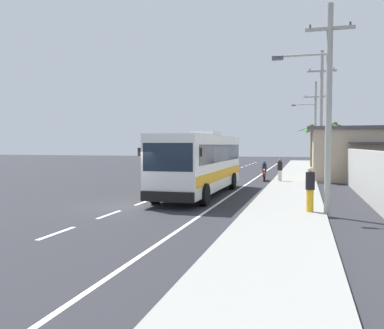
# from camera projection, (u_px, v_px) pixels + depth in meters

# --- Properties ---
(ground_plane) EXTENTS (160.00, 160.00, 0.00)m
(ground_plane) POSITION_uv_depth(u_px,v_px,m) (131.00, 207.00, 18.34)
(ground_plane) COLOR #28282D
(sidewalk_kerb) EXTENTS (3.20, 90.00, 0.14)m
(sidewalk_kerb) POSITION_uv_depth(u_px,v_px,m) (292.00, 187.00, 26.14)
(sidewalk_kerb) COLOR gray
(sidewalk_kerb) RESTS_ON ground
(lane_markings) EXTENTS (3.74, 71.00, 0.01)m
(lane_markings) POSITION_uv_depth(u_px,v_px,m) (233.00, 181.00, 31.82)
(lane_markings) COLOR white
(lane_markings) RESTS_ON ground
(boundary_wall) EXTENTS (0.24, 60.00, 2.54)m
(boundary_wall) POSITION_uv_depth(u_px,v_px,m) (349.00, 166.00, 28.91)
(boundary_wall) COLOR #B2B2AD
(boundary_wall) RESTS_ON ground
(coach_bus_foreground) EXTENTS (2.93, 11.35, 3.58)m
(coach_bus_foreground) POSITION_uv_depth(u_px,v_px,m) (201.00, 162.00, 22.70)
(coach_bus_foreground) COLOR silver
(coach_bus_foreground) RESTS_ON ground
(motorcycle_beside_bus) EXTENTS (0.56, 1.96, 1.58)m
(motorcycle_beside_bus) POSITION_uv_depth(u_px,v_px,m) (264.00, 173.00, 31.64)
(motorcycle_beside_bus) COLOR black
(motorcycle_beside_bus) RESTS_ON ground
(pedestrian_near_kerb) EXTENTS (0.36, 0.36, 1.79)m
(pedestrian_near_kerb) POSITION_uv_depth(u_px,v_px,m) (310.00, 188.00, 16.17)
(pedestrian_near_kerb) COLOR gold
(pedestrian_near_kerb) RESTS_ON sidewalk_kerb
(pedestrian_midwalk) EXTENTS (0.36, 0.36, 1.63)m
(pedestrian_midwalk) POSITION_uv_depth(u_px,v_px,m) (280.00, 169.00, 29.88)
(pedestrian_midwalk) COLOR beige
(pedestrian_midwalk) RESTS_ON sidewalk_kerb
(utility_pole_nearest) EXTENTS (3.08, 0.24, 8.20)m
(utility_pole_nearest) POSITION_uv_depth(u_px,v_px,m) (326.00, 104.00, 15.69)
(utility_pole_nearest) COLOR #9E9E99
(utility_pole_nearest) RESTS_ON ground
(utility_pole_mid) EXTENTS (2.10, 0.24, 9.73)m
(utility_pole_mid) POSITION_uv_depth(u_px,v_px,m) (321.00, 114.00, 30.01)
(utility_pole_mid) COLOR #9E9E99
(utility_pole_mid) RESTS_ON ground
(utility_pole_far) EXTENTS (3.81, 0.24, 9.72)m
(utility_pole_far) POSITION_uv_depth(u_px,v_px,m) (314.00, 123.00, 44.49)
(utility_pole_far) COLOR #9E9E99
(utility_pole_far) RESTS_ON ground
(palm_nearest) EXTENTS (3.04, 3.06, 5.23)m
(palm_nearest) POSITION_uv_depth(u_px,v_px,m) (334.00, 137.00, 42.38)
(palm_nearest) COLOR brown
(palm_nearest) RESTS_ON ground
(palm_second) EXTENTS (3.40, 3.10, 5.27)m
(palm_second) POSITION_uv_depth(u_px,v_px,m) (312.00, 135.00, 48.03)
(palm_second) COLOR brown
(palm_second) RESTS_ON ground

